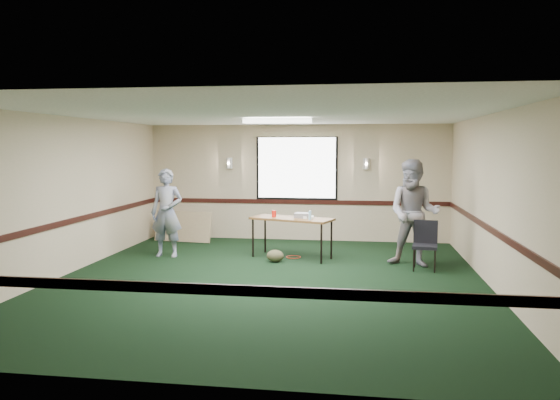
# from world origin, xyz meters

# --- Properties ---
(ground) EXTENTS (8.00, 8.00, 0.00)m
(ground) POSITION_xyz_m (0.00, 0.00, 0.00)
(ground) COLOR black
(ground) RESTS_ON ground
(room_shell) EXTENTS (8.00, 8.02, 8.00)m
(room_shell) POSITION_xyz_m (0.00, 2.12, 1.58)
(room_shell) COLOR #C7B58F
(room_shell) RESTS_ON ground
(folding_table) EXTENTS (1.72, 1.11, 0.80)m
(folding_table) POSITION_xyz_m (0.15, 1.87, 0.74)
(folding_table) COLOR brown
(folding_table) RESTS_ON ground
(projector) EXTENTS (0.33, 0.29, 0.10)m
(projector) POSITION_xyz_m (0.36, 1.88, 0.85)
(projector) COLOR gray
(projector) RESTS_ON folding_table
(game_console) EXTENTS (0.20, 0.17, 0.05)m
(game_console) POSITION_xyz_m (0.48, 1.82, 0.82)
(game_console) COLOR white
(game_console) RESTS_ON folding_table
(red_cup) EXTENTS (0.09, 0.09, 0.13)m
(red_cup) POSITION_xyz_m (-0.22, 1.93, 0.86)
(red_cup) COLOR red
(red_cup) RESTS_ON folding_table
(water_bottle) EXTENTS (0.05, 0.05, 0.18)m
(water_bottle) POSITION_xyz_m (0.53, 1.58, 0.89)
(water_bottle) COLOR #90CCED
(water_bottle) RESTS_ON folding_table
(duffel_bag) EXTENTS (0.38, 0.32, 0.23)m
(duffel_bag) POSITION_xyz_m (-0.11, 1.43, 0.12)
(duffel_bag) COLOR #413A25
(duffel_bag) RESTS_ON ground
(cable_coil) EXTENTS (0.31, 0.31, 0.02)m
(cable_coil) POSITION_xyz_m (0.18, 1.92, 0.01)
(cable_coil) COLOR red
(cable_coil) RESTS_ON ground
(folded_table) EXTENTS (1.38, 0.37, 0.70)m
(folded_table) POSITION_xyz_m (-2.57, 3.36, 0.35)
(folded_table) COLOR tan
(folded_table) RESTS_ON ground
(conference_chair) EXTENTS (0.48, 0.50, 0.87)m
(conference_chair) POSITION_xyz_m (2.63, 1.24, 0.51)
(conference_chair) COLOR black
(conference_chair) RESTS_ON ground
(person_left) EXTENTS (0.64, 0.42, 1.75)m
(person_left) POSITION_xyz_m (-2.33, 1.67, 0.88)
(person_left) COLOR #455497
(person_left) RESTS_ON ground
(person_right) EXTENTS (1.12, 0.98, 1.96)m
(person_right) POSITION_xyz_m (2.45, 1.46, 0.98)
(person_right) COLOR #7990BC
(person_right) RESTS_ON ground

